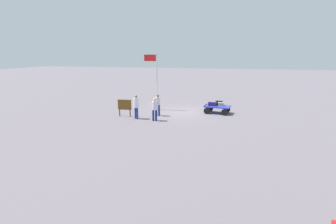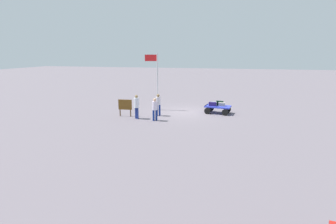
# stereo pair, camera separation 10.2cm
# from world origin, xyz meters

# --- Properties ---
(ground_plane) EXTENTS (120.00, 120.00, 0.00)m
(ground_plane) POSITION_xyz_m (0.00, 0.00, 0.00)
(ground_plane) COLOR slate
(luggage_cart) EXTENTS (2.04, 1.49, 0.59)m
(luggage_cart) POSITION_xyz_m (-2.53, -0.24, 0.43)
(luggage_cart) COLOR blue
(luggage_cart) RESTS_ON ground
(suitcase_grey) EXTENTS (0.49, 0.37, 0.29)m
(suitcase_grey) POSITION_xyz_m (-2.23, -0.29, 0.73)
(suitcase_grey) COLOR gray
(suitcase_grey) RESTS_ON luggage_cart
(suitcase_dark) EXTENTS (0.51, 0.38, 0.26)m
(suitcase_dark) POSITION_xyz_m (-2.84, -0.26, 0.71)
(suitcase_dark) COLOR gray
(suitcase_dark) RESTS_ON luggage_cart
(suitcase_tan) EXTENTS (0.58, 0.35, 0.29)m
(suitcase_tan) POSITION_xyz_m (-2.16, -0.10, 0.73)
(suitcase_tan) COLOR #221754
(suitcase_tan) RESTS_ON luggage_cart
(suitcase_maroon) EXTENTS (0.59, 0.44, 0.31)m
(suitcase_maroon) POSITION_xyz_m (-2.65, -0.63, 0.74)
(suitcase_maroon) COLOR black
(suitcase_maroon) RESTS_ON luggage_cart
(worker_lead) EXTENTS (0.50, 0.50, 1.70)m
(worker_lead) POSITION_xyz_m (2.90, 2.88, 1.00)
(worker_lead) COLOR navy
(worker_lead) RESTS_ON ground
(worker_trailing) EXTENTS (0.46, 0.46, 1.62)m
(worker_trailing) POSITION_xyz_m (1.67, 1.65, 0.95)
(worker_trailing) COLOR navy
(worker_trailing) RESTS_ON ground
(worker_supervisor) EXTENTS (0.50, 0.50, 1.57)m
(worker_supervisor) POSITION_xyz_m (1.48, 3.11, 0.92)
(worker_supervisor) COLOR navy
(worker_supervisor) RESTS_ON ground
(flagpole) EXTENTS (1.05, 0.21, 4.52)m
(flagpole) POSITION_xyz_m (2.42, -0.35, 2.73)
(flagpole) COLOR silver
(flagpole) RESTS_ON ground
(signboard) EXTENTS (1.00, 0.15, 1.25)m
(signboard) POSITION_xyz_m (3.96, 2.41, 0.80)
(signboard) COLOR #4C3319
(signboard) RESTS_ON ground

